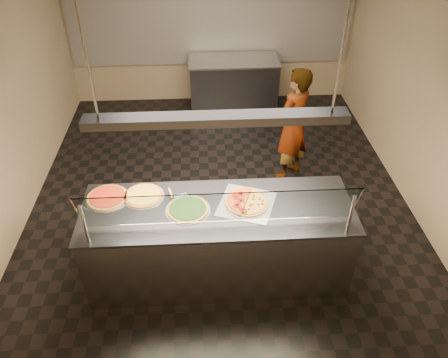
{
  "coord_description": "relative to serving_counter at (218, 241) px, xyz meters",
  "views": [
    {
      "loc": [
        -0.21,
        -4.59,
        3.81
      ],
      "look_at": [
        -0.0,
        -0.93,
        1.02
      ],
      "focal_mm": 35.0,
      "sensor_mm": 36.0,
      "label": 1
    }
  ],
  "objects": [
    {
      "name": "pizza_tomato",
      "position": [
        -1.13,
        0.22,
        0.48
      ],
      "size": [
        0.44,
        0.44,
        0.03
      ],
      "color": "silver",
      "rests_on": "serving_counter"
    },
    {
      "name": "prep_table",
      "position": [
        0.45,
        3.84,
        0.0
      ],
      "size": [
        1.55,
        0.74,
        0.93
      ],
      "color": "#3B3B40",
      "rests_on": "ground"
    },
    {
      "name": "sneeze_guard",
      "position": [
        0.0,
        -0.34,
        0.76
      ],
      "size": [
        2.51,
        0.18,
        0.54
      ],
      "color": "#B7B7BC",
      "rests_on": "serving_counter"
    },
    {
      "name": "half_pizza_pepperoni",
      "position": [
        0.19,
        0.05,
        0.5
      ],
      "size": [
        0.35,
        0.48,
        0.05
      ],
      "color": "brown",
      "rests_on": "perforated_tray"
    },
    {
      "name": "pizza_spatula",
      "position": [
        -0.43,
        0.21,
        0.49
      ],
      "size": [
        0.23,
        0.22,
        0.02
      ],
      "color": "#B7B7BC",
      "rests_on": "pizza_spinach"
    },
    {
      "name": "wall_right",
      "position": [
        2.6,
        1.29,
        1.03
      ],
      "size": [
        0.02,
        6.0,
        3.0
      ],
      "primitive_type": "cube",
      "color": "tan",
      "rests_on": "ground"
    },
    {
      "name": "heat_lamp_housing",
      "position": [
        0.0,
        0.0,
        1.48
      ],
      "size": [
        2.3,
        0.18,
        0.08
      ],
      "primitive_type": "cube",
      "color": "#3B3B40",
      "rests_on": "ceiling"
    },
    {
      "name": "wall_back",
      "position": [
        0.09,
        4.3,
        1.03
      ],
      "size": [
        5.0,
        0.02,
        3.0
      ],
      "primitive_type": "cube",
      "color": "tan",
      "rests_on": "ground"
    },
    {
      "name": "lamp_rod_left",
      "position": [
        -1.0,
        0.0,
        2.03
      ],
      "size": [
        0.02,
        0.02,
        1.01
      ],
      "primitive_type": "cylinder",
      "color": "#B7B7BC",
      "rests_on": "ceiling"
    },
    {
      "name": "wall_front",
      "position": [
        0.09,
        -1.72,
        1.03
      ],
      "size": [
        5.0,
        0.02,
        3.0
      ],
      "primitive_type": "cube",
      "color": "tan",
      "rests_on": "ground"
    },
    {
      "name": "pizza_spinach",
      "position": [
        -0.3,
        -0.01,
        0.48
      ],
      "size": [
        0.45,
        0.45,
        0.03
      ],
      "color": "silver",
      "rests_on": "serving_counter"
    },
    {
      "name": "tile_band",
      "position": [
        0.09,
        4.27,
        0.83
      ],
      "size": [
        4.9,
        0.02,
        1.2
      ],
      "primitive_type": "cube",
      "color": "silver",
      "rests_on": "wall_back"
    },
    {
      "name": "serving_counter",
      "position": [
        0.0,
        0.0,
        0.0
      ],
      "size": [
        2.75,
        0.94,
        0.93
      ],
      "color": "#B7B7BC",
      "rests_on": "ground"
    },
    {
      "name": "half_pizza_sausage",
      "position": [
        0.4,
        0.05,
        0.49
      ],
      "size": [
        0.35,
        0.48,
        0.04
      ],
      "color": "brown",
      "rests_on": "perforated_tray"
    },
    {
      "name": "perforated_tray",
      "position": [
        0.29,
        0.05,
        0.47
      ],
      "size": [
        0.67,
        0.67,
        0.01
      ],
      "color": "silver",
      "rests_on": "serving_counter"
    },
    {
      "name": "worker",
      "position": [
        1.1,
        1.76,
        0.35
      ],
      "size": [
        0.7,
        0.7,
        1.64
      ],
      "primitive_type": "imported",
      "rotation": [
        0.0,
        0.0,
        3.9
      ],
      "color": "#26252A",
      "rests_on": "ground"
    },
    {
      "name": "lamp_rod_right",
      "position": [
        1.0,
        0.0,
        2.03
      ],
      "size": [
        0.02,
        0.02,
        1.01
      ],
      "primitive_type": "cylinder",
      "color": "#B7B7BC",
      "rests_on": "ceiling"
    },
    {
      "name": "pizza_cheese",
      "position": [
        -0.76,
        0.23,
        0.48
      ],
      "size": [
        0.43,
        0.43,
        0.03
      ],
      "color": "silver",
      "rests_on": "serving_counter"
    },
    {
      "name": "ground",
      "position": [
        0.09,
        1.29,
        -0.48
      ],
      "size": [
        5.0,
        6.0,
        0.02
      ],
      "primitive_type": "cube",
      "color": "black",
      "rests_on": "ground"
    }
  ]
}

